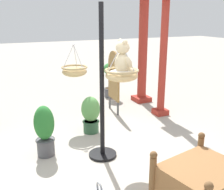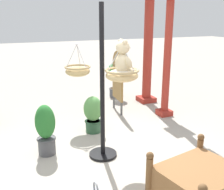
# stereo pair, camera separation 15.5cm
# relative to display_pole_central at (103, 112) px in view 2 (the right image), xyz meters

# --- Properties ---
(ground_plane) EXTENTS (40.00, 40.00, 0.00)m
(ground_plane) POSITION_rel_display_pole_central_xyz_m (0.18, -0.02, -0.74)
(ground_plane) COLOR #A8A093
(display_pole_central) EXTENTS (0.44, 0.44, 2.39)m
(display_pole_central) POSITION_rel_display_pole_central_xyz_m (0.00, 0.00, 0.00)
(display_pole_central) COLOR black
(display_pole_central) RESTS_ON ground
(hanging_basket_with_teddy) EXTENTS (0.50, 0.50, 0.54)m
(hanging_basket_with_teddy) POSITION_rel_display_pole_central_xyz_m (0.15, 0.25, 0.59)
(hanging_basket_with_teddy) COLOR tan
(teddy_bear) EXTENTS (0.35, 0.30, 0.51)m
(teddy_bear) POSITION_rel_display_pole_central_xyz_m (0.15, 0.27, 0.81)
(teddy_bear) COLOR beige
(hanging_basket_left_high) EXTENTS (0.50, 0.50, 0.62)m
(hanging_basket_left_high) POSITION_rel_display_pole_central_xyz_m (-1.42, 0.02, 0.38)
(hanging_basket_left_high) COLOR tan
(greenhouse_pillar_right) EXTENTS (0.43, 0.43, 2.70)m
(greenhouse_pillar_right) POSITION_rel_display_pole_central_xyz_m (-2.24, 2.04, 0.57)
(greenhouse_pillar_right) COLOR #9E2D23
(greenhouse_pillar_right) RESTS_ON ground
(greenhouse_pillar_far_back) EXTENTS (0.30, 0.30, 2.58)m
(greenhouse_pillar_far_back) POSITION_rel_display_pole_central_xyz_m (-1.19, 1.92, 0.51)
(greenhouse_pillar_far_back) COLOR #9E2D23
(greenhouse_pillar_far_back) RESTS_ON ground
(wooden_planter_box) EXTENTS (0.96, 1.08, 0.69)m
(wooden_planter_box) POSITION_rel_display_pole_central_xyz_m (1.58, 0.58, -0.46)
(wooden_planter_box) COLOR olive
(wooden_planter_box) RESTS_ON ground
(potted_plant_fern_front) EXTENTS (0.32, 0.32, 0.83)m
(potted_plant_fern_front) POSITION_rel_display_pole_central_xyz_m (-0.40, -0.81, -0.31)
(potted_plant_fern_front) COLOR #4C4C51
(potted_plant_fern_front) RESTS_ON ground
(potted_plant_flowering_red) EXTENTS (0.37, 0.37, 0.94)m
(potted_plant_flowering_red) POSITION_rel_display_pole_central_xyz_m (-2.92, 1.46, -0.21)
(potted_plant_flowering_red) COLOR #4C4C51
(potted_plant_flowering_red) RESTS_ON ground
(potted_plant_tall_leafy) EXTENTS (0.35, 0.35, 0.71)m
(potted_plant_tall_leafy) POSITION_rel_display_pole_central_xyz_m (-0.94, 0.15, -0.36)
(potted_plant_tall_leafy) COLOR #2D5638
(potted_plant_tall_leafy) RESTS_ON ground
(display_sign_board) EXTENTS (0.60, 0.09, 1.41)m
(display_sign_board) POSITION_rel_display_pole_central_xyz_m (-1.81, 1.05, 0.10)
(display_sign_board) COLOR olive
(display_sign_board) RESTS_ON ground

